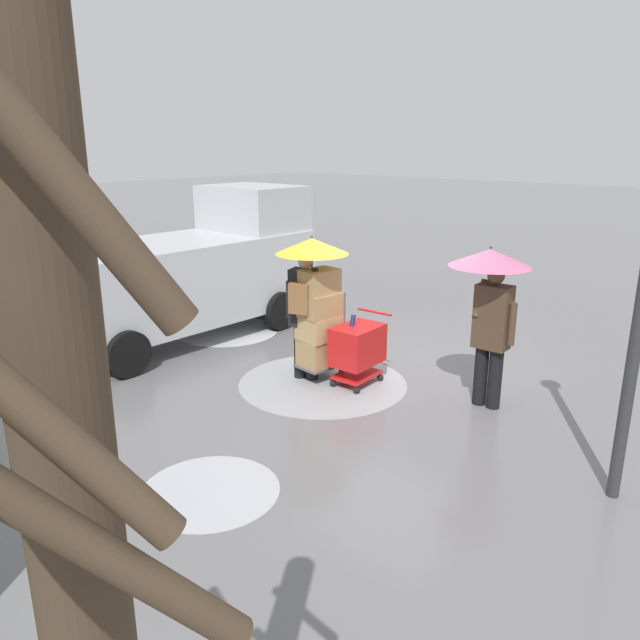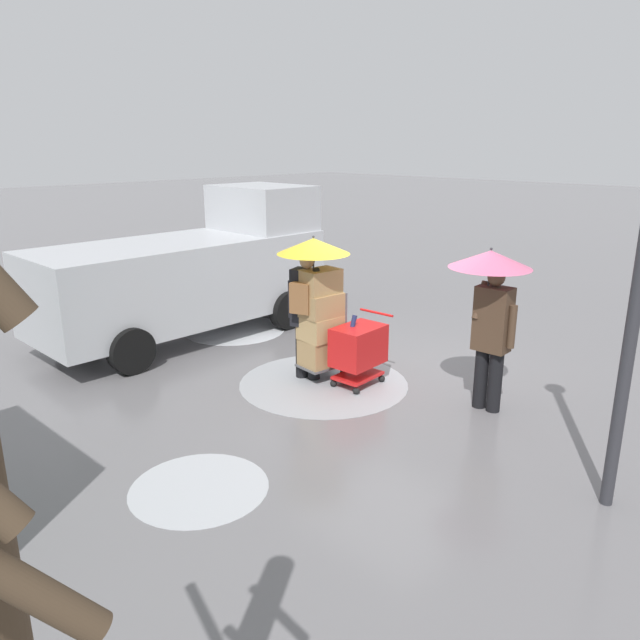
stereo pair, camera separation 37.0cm
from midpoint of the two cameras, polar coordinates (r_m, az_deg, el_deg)
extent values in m
plane|color=slate|center=(9.40, 8.42, -5.04)|extent=(90.00, 90.00, 0.00)
cylinder|color=silver|center=(11.53, -7.11, -0.90)|extent=(1.89, 1.89, 0.01)
cylinder|color=#ADAFB5|center=(6.53, -9.62, -15.29)|extent=(1.42, 1.42, 0.01)
cylinder|color=#999BA0|center=(8.96, 1.53, -5.93)|extent=(2.47, 2.47, 0.01)
cube|color=#B7BABF|center=(11.03, -11.85, 3.76)|extent=(2.02, 5.22, 1.40)
cube|color=#B7BABF|center=(12.00, -4.55, 10.48)|extent=(1.86, 1.42, 0.84)
cube|color=black|center=(12.59, -2.00, 7.10)|extent=(1.66, 0.08, 0.63)
cube|color=#232326|center=(12.83, -1.82, 2.49)|extent=(1.96, 0.18, 0.24)
cylinder|color=black|center=(12.88, -8.22, 2.55)|extent=(0.25, 0.72, 0.72)
cylinder|color=black|center=(11.44, -2.18, 0.93)|extent=(0.25, 0.72, 0.72)
cylinder|color=black|center=(11.29, -21.23, -0.41)|extent=(0.25, 0.72, 0.72)
cylinder|color=black|center=(9.60, -16.24, -2.79)|extent=(0.25, 0.72, 0.72)
cube|color=red|center=(8.74, 4.84, -2.40)|extent=(0.57, 0.79, 0.56)
cube|color=red|center=(8.90, 4.77, -5.20)|extent=(0.51, 0.71, 0.04)
cylinder|color=red|center=(8.95, 6.50, 0.69)|extent=(0.58, 0.07, 0.04)
sphere|color=black|center=(8.59, 4.66, -6.66)|extent=(0.10, 0.10, 0.10)
sphere|color=black|center=(8.83, 2.48, -5.98)|extent=(0.10, 0.10, 0.10)
sphere|color=black|center=(9.06, 6.97, -5.50)|extent=(0.10, 0.10, 0.10)
sphere|color=black|center=(9.28, 4.84, -4.89)|extent=(0.10, 0.10, 0.10)
cylinder|color=navy|center=(8.68, 4.04, -1.82)|extent=(0.09, 0.29, 0.69)
cube|color=#515156|center=(9.06, 1.21, -4.25)|extent=(0.54, 0.64, 0.03)
cylinder|color=#515156|center=(8.91, 3.62, -0.88)|extent=(0.04, 0.04, 1.10)
cylinder|color=#515156|center=(9.22, 1.75, -0.26)|extent=(0.04, 0.04, 1.10)
cylinder|color=black|center=(9.12, 3.63, -4.91)|extent=(0.07, 0.20, 0.20)
cylinder|color=black|center=(9.45, 1.63, -4.10)|extent=(0.07, 0.20, 0.20)
cube|color=#A37F51|center=(8.98, 1.22, -2.98)|extent=(0.50, 0.59, 0.40)
cube|color=tan|center=(8.87, 1.23, -0.70)|extent=(0.51, 0.58, 0.35)
cube|color=#A37F51|center=(8.77, 1.25, 1.45)|extent=(0.50, 0.61, 0.34)
cube|color=#A37F51|center=(8.69, 1.26, 3.64)|extent=(0.42, 0.58, 0.35)
cylinder|color=black|center=(9.06, -0.56, -2.92)|extent=(0.18, 0.18, 0.82)
cylinder|color=black|center=(8.98, 0.59, -3.10)|extent=(0.18, 0.18, 0.82)
cube|color=black|center=(8.78, 0.01, 2.10)|extent=(0.51, 0.41, 0.84)
sphere|color=tan|center=(8.66, 0.01, 5.57)|extent=(0.22, 0.22, 0.22)
cylinder|color=black|center=(8.90, -1.50, 1.97)|extent=(0.10, 0.10, 0.55)
cylinder|color=black|center=(8.67, 1.15, 3.41)|extent=(0.20, 0.32, 0.50)
cylinder|color=#333338|center=(8.65, 0.61, 4.47)|extent=(0.02, 0.02, 0.86)
cone|color=yellow|center=(8.58, 0.62, 6.95)|extent=(1.04, 1.04, 0.22)
sphere|color=#333338|center=(8.56, 0.62, 7.81)|extent=(0.04, 0.04, 0.04)
cube|color=brown|center=(8.59, -0.56, 2.06)|extent=(0.34, 0.25, 0.44)
cylinder|color=black|center=(8.30, 17.33, -5.56)|extent=(0.18, 0.18, 0.82)
cylinder|color=black|center=(8.38, 16.10, -5.25)|extent=(0.18, 0.18, 0.82)
cube|color=#473323|center=(8.08, 17.19, 0.08)|extent=(0.45, 0.30, 0.84)
sphere|color=brown|center=(7.95, 17.52, 3.82)|extent=(0.22, 0.22, 0.22)
cylinder|color=#473323|center=(7.99, 18.84, -0.62)|extent=(0.10, 0.10, 0.55)
cylinder|color=#473323|center=(8.08, 16.11, 1.79)|extent=(0.11, 0.31, 0.50)
cylinder|color=#333338|center=(8.03, 16.77, 2.82)|extent=(0.02, 0.02, 0.86)
cone|color=#E0668E|center=(7.95, 17.00, 5.48)|extent=(1.04, 1.04, 0.22)
sphere|color=#333338|center=(7.93, 17.08, 6.40)|extent=(0.04, 0.04, 0.04)
cylinder|color=#2D2D33|center=(6.22, 28.77, -0.67)|extent=(0.12, 0.12, 3.60)
camera|label=1|loc=(0.18, -88.73, 0.37)|focal=34.10mm
camera|label=2|loc=(0.18, 91.27, -0.37)|focal=34.10mm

